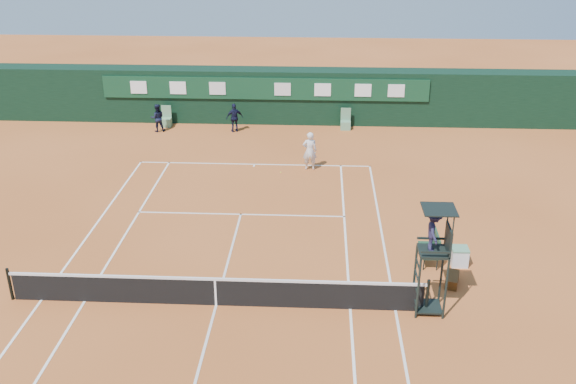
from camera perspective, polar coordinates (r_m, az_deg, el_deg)
The scene contains 14 objects.
ground at distance 20.15m, azimuth -6.40°, elevation -9.96°, with size 90.00×90.00×0.00m, color #BF622D.
court_lines at distance 20.15m, azimuth -6.40°, elevation -9.94°, with size 11.05×23.85×0.01m.
tennis_net at distance 19.87m, azimuth -6.46°, elevation -8.74°, with size 12.90×0.10×1.10m.
back_wall at distance 36.66m, azimuth -1.98°, elevation 8.59°, with size 40.00×1.65×3.00m.
linesman_chair_left at distance 36.67m, azimuth -10.77°, elevation 6.25°, with size 0.55×0.50×1.15m.
linesman_chair_right at distance 35.69m, azimuth 5.14°, elevation 6.09°, with size 0.55×0.50×1.15m.
umpire_chair at distance 18.99m, azimuth 12.86°, elevation -4.08°, with size 0.96×0.95×3.42m.
player_bench at distance 22.51m, azimuth 12.68°, elevation -4.77°, with size 0.56×1.20×1.10m.
tennis_bag at distance 21.63m, azimuth 14.38°, elevation -7.55°, with size 0.38×0.87×0.33m, color black.
cooler at distance 22.71m, azimuth 14.98°, elevation -5.53°, with size 0.57×0.57×0.65m.
tennis_ball at distance 29.58m, azimuth -0.64°, elevation 1.76°, with size 0.07×0.07×0.07m, color yellow.
player at distance 29.71m, azimuth 1.95°, elevation 3.67°, with size 0.66×0.44×1.82m, color silver.
ball_kid_left at distance 35.75m, azimuth -11.53°, elevation 6.47°, with size 0.74×0.58×1.53m, color black.
ball_kid_right at distance 35.11m, azimuth -4.77°, elevation 6.60°, with size 0.92×0.38×1.57m, color black.
Camera 1 is at (3.06, -16.49, 11.17)m, focal length 40.00 mm.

